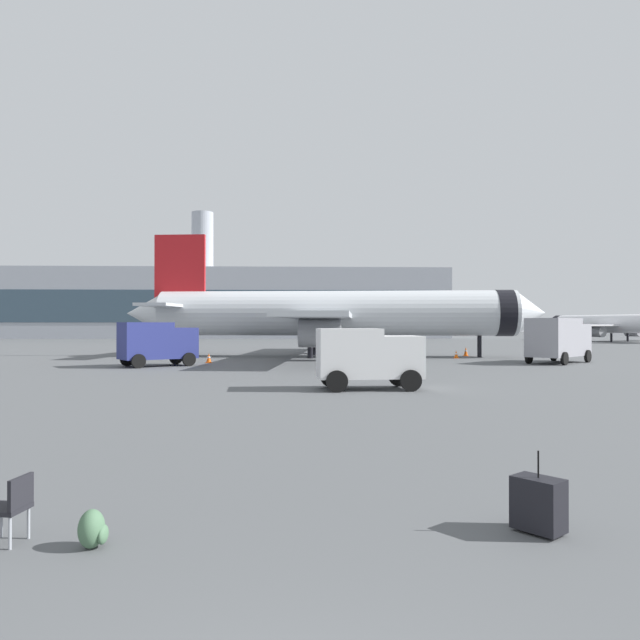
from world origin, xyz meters
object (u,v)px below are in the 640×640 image
safety_cone_near (456,354)px  safety_cone_far (466,352)px  traveller_backpack (93,529)px  fuel_truck (558,338)px  rolling_suitcase (538,504)px  cargo_van (368,355)px  safety_cone_mid (209,358)px  airplane_at_gate (333,314)px  gate_chair (11,504)px  airplane_taxiing (612,324)px  service_truck (157,342)px

safety_cone_near → safety_cone_far: (1.76, 3.38, 0.08)m
traveller_backpack → fuel_truck: bearing=58.3°
safety_cone_near → rolling_suitcase: size_ratio=0.58×
safety_cone_far → rolling_suitcase: rolling_suitcase is taller
fuel_truck → traveller_backpack: 40.53m
cargo_van → traveller_backpack: size_ratio=9.42×
safety_cone_mid → traveller_backpack: (3.68, -35.66, -0.11)m
airplane_at_gate → gate_chair: size_ratio=41.59×
airplane_at_gate → gate_chair: airplane_at_gate is taller
airplane_taxiing → safety_cone_mid: (-56.19, -49.58, -2.42)m
safety_cone_mid → gate_chair: bearing=-85.8°
cargo_van → rolling_suitcase: 17.69m
airplane_at_gate → safety_cone_near: 10.72m
cargo_van → airplane_at_gate: bearing=89.7°
fuel_truck → safety_cone_far: fuel_truck is taller
fuel_truck → traveller_backpack: bearing=-121.7°
airplane_at_gate → cargo_van: (-0.11, -25.33, -2.21)m
airplane_at_gate → service_truck: bearing=-138.5°
safety_cone_near → gate_chair: size_ratio=0.74×
airplane_taxiing → gate_chair: (-53.61, -85.05, -2.27)m
safety_cone_far → service_truck: bearing=-154.2°
cargo_van → safety_cone_mid: cargo_van is taller
safety_cone_mid → safety_cone_far: size_ratio=0.89×
service_truck → safety_cone_mid: size_ratio=7.45×
safety_cone_far → rolling_suitcase: (-11.52, -43.63, 0.00)m
fuel_truck → safety_cone_near: bearing=133.3°
safety_cone_near → airplane_taxiing: bearing=50.4°
safety_cone_near → traveller_backpack: 43.43m
service_truck → gate_chair: service_truck is taller
airplane_at_gate → cargo_van: bearing=-90.3°
airplane_at_gate → traveller_backpack: (-5.73, -43.29, -3.42)m
airplane_at_gate → fuel_truck: airplane_at_gate is taller
safety_cone_near → airplane_at_gate: bearing=164.4°
safety_cone_mid → safety_cone_far: safety_cone_far is taller
airplane_taxiing → safety_cone_near: bearing=-129.6°
safety_cone_far → cargo_van: bearing=-114.2°
airplane_at_gate → safety_cone_far: bearing=3.2°
airplane_at_gate → gate_chair: 43.75m
fuel_truck → cargo_van: (-15.65, -16.52, -0.32)m
gate_chair → service_truck: bearing=99.7°
fuel_truck → safety_cone_mid: bearing=177.3°
safety_cone_mid → safety_cone_far: (20.98, 8.27, 0.04)m
fuel_truck → gate_chair: (-22.36, -34.28, -1.27)m
safety_cone_near → fuel_truck: bearing=-46.7°
fuel_truck → safety_cone_near: size_ratio=9.45×
safety_cone_mid → safety_cone_far: 22.55m
safety_cone_mid → airplane_taxiing: bearing=41.4°
fuel_truck → gate_chair: 40.94m
service_truck → safety_cone_mid: 4.57m
gate_chair → fuel_truck: bearing=56.9°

